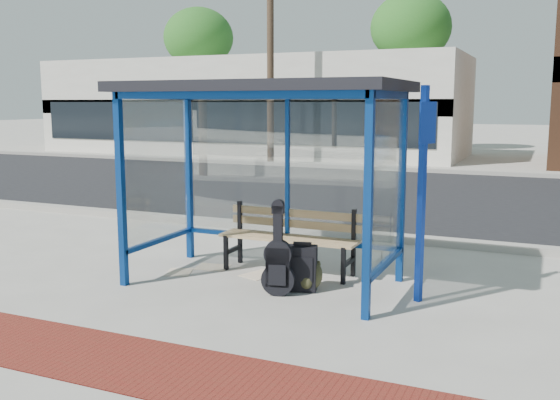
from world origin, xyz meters
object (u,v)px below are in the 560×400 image
at_px(bench, 290,235).
at_px(guitar_bag, 278,263).
at_px(suitcase, 302,268).
at_px(backpack, 310,276).

height_order(bench, guitar_bag, guitar_bag).
bearing_deg(suitcase, backpack, 11.73).
bearing_deg(suitcase, guitar_bag, -138.36).
bearing_deg(backpack, suitcase, -144.77).
xyz_separation_m(suitcase, backpack, (0.08, 0.04, -0.10)).
height_order(guitar_bag, backpack, guitar_bag).
bearing_deg(bench, suitcase, -57.13).
bearing_deg(backpack, guitar_bag, -120.97).
xyz_separation_m(guitar_bag, suitcase, (0.19, 0.27, -0.11)).
distance_m(suitcase, backpack, 0.13).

